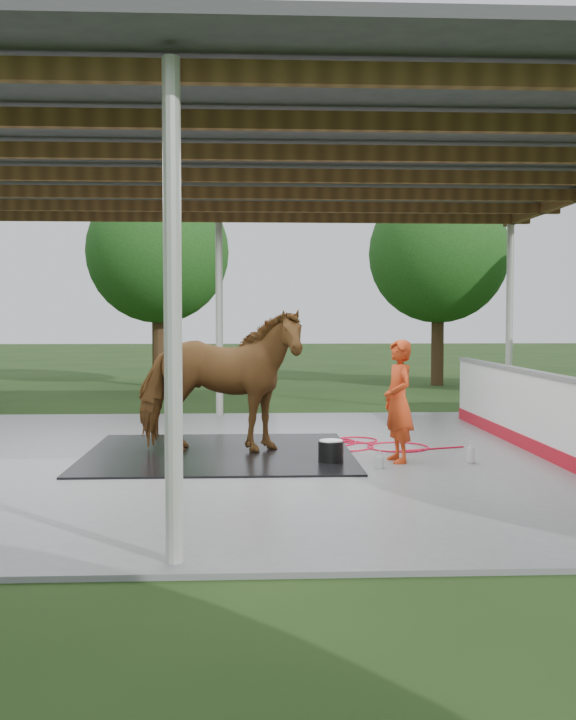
{
  "coord_description": "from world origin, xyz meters",
  "views": [
    {
      "loc": [
        0.59,
        -10.86,
        1.94
      ],
      "look_at": [
        1.09,
        -0.31,
        1.39
      ],
      "focal_mm": 40.0,
      "sensor_mm": 36.0,
      "label": 1
    }
  ],
  "objects_px": {
    "dasher_board": "(540,415)",
    "horse": "(219,381)",
    "handler": "(398,401)",
    "wash_bucket": "(331,451)"
  },
  "relations": [
    {
      "from": "dasher_board",
      "to": "horse",
      "type": "distance_m",
      "value": 4.47
    },
    {
      "from": "horse",
      "to": "handler",
      "type": "relative_size",
      "value": 1.46
    },
    {
      "from": "dasher_board",
      "to": "horse",
      "type": "height_order",
      "value": "horse"
    },
    {
      "from": "horse",
      "to": "wash_bucket",
      "type": "relative_size",
      "value": 7.12
    },
    {
      "from": "wash_bucket",
      "to": "dasher_board",
      "type": "bearing_deg",
      "value": 10.74
    },
    {
      "from": "horse",
      "to": "handler",
      "type": "distance_m",
      "value": 2.5
    },
    {
      "from": "handler",
      "to": "wash_bucket",
      "type": "relative_size",
      "value": 4.87
    },
    {
      "from": "horse",
      "to": "wash_bucket",
      "type": "bearing_deg",
      "value": -113.27
    },
    {
      "from": "dasher_board",
      "to": "horse",
      "type": "relative_size",
      "value": 3.4
    },
    {
      "from": "horse",
      "to": "handler",
      "type": "bearing_deg",
      "value": -101.8
    }
  ]
}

